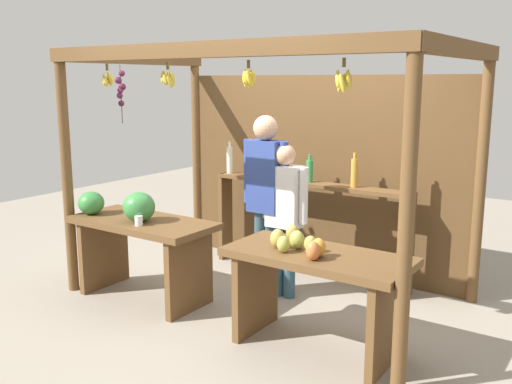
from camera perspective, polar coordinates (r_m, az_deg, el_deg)
The scene contains 7 objects.
ground_plane at distance 5.54m, azimuth 1.12°, elevation -10.26°, with size 12.00×12.00×0.00m, color gray.
market_stall at distance 5.58m, azimuth 3.67°, elevation 4.08°, with size 3.43×2.00×2.30m.
fruit_counter_left at distance 5.39m, azimuth -11.76°, elevation -3.96°, with size 1.43×0.64×1.03m.
fruit_counter_right at distance 4.34m, azimuth 5.93°, elevation -8.39°, with size 1.39×0.64×0.91m.
bottle_shelf_unit at distance 5.87m, azimuth 5.35°, elevation -1.00°, with size 2.20×0.22×1.35m.
vendor_man at distance 5.34m, azimuth 0.95°, elevation 0.46°, with size 0.48×0.23×1.71m.
vendor_woman at distance 5.28m, azimuth 2.87°, elevation -1.61°, with size 0.48×0.20×1.45m.
Camera 1 is at (2.83, -4.32, 2.02)m, focal length 39.98 mm.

